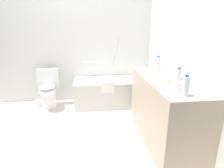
{
  "coord_description": "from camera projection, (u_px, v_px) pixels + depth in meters",
  "views": [
    {
      "loc": [
        0.38,
        -2.38,
        1.47
      ],
      "look_at": [
        0.67,
        0.12,
        0.67
      ],
      "focal_mm": 29.08,
      "sensor_mm": 36.0,
      "label": 1
    }
  ],
  "objects": [
    {
      "name": "toilet",
      "position": [
        48.0,
        90.0,
        3.37
      ],
      "size": [
        0.4,
        0.51,
        0.73
      ],
      "rotation": [
        0.0,
        0.0,
        -1.51
      ],
      "color": "white",
      "rests_on": "ground_plane"
    },
    {
      "name": "drinking_glass_0",
      "position": [
        177.0,
        86.0,
        1.84
      ],
      "size": [
        0.08,
        0.08,
        0.09
      ],
      "primitive_type": "cylinder",
      "color": "white",
      "rests_on": "vanity_counter"
    },
    {
      "name": "vanity_counter",
      "position": [
        164.0,
        110.0,
        2.38
      ],
      "size": [
        0.54,
        1.42,
        0.85
      ],
      "primitive_type": "cube",
      "color": "tan",
      "rests_on": "ground_plane"
    },
    {
      "name": "ground_plane",
      "position": [
        67.0,
        132.0,
        2.65
      ],
      "size": [
        4.16,
        4.16,
        0.0
      ],
      "primitive_type": "plane",
      "color": "beige"
    },
    {
      "name": "wall_back_tiled",
      "position": [
        70.0,
        36.0,
        3.52
      ],
      "size": [
        3.56,
        0.1,
        2.59
      ],
      "primitive_type": "cube",
      "color": "silver",
      "rests_on": "ground_plane"
    },
    {
      "name": "sink_basin",
      "position": [
        165.0,
        77.0,
        2.23
      ],
      "size": [
        0.3,
        0.3,
        0.05
      ],
      "primitive_type": "cylinder",
      "color": "white",
      "rests_on": "vanity_counter"
    },
    {
      "name": "bathtub",
      "position": [
        112.0,
        91.0,
        3.57
      ],
      "size": [
        1.46,
        0.65,
        1.26
      ],
      "color": "silver",
      "rests_on": "ground_plane"
    },
    {
      "name": "sink_faucet",
      "position": [
        179.0,
        76.0,
        2.24
      ],
      "size": [
        0.13,
        0.15,
        0.07
      ],
      "color": "#B0B0B5",
      "rests_on": "vanity_counter"
    },
    {
      "name": "toilet_paper_roll",
      "position": [
        38.0,
        103.0,
        3.48
      ],
      "size": [
        0.11,
        0.11,
        0.14
      ],
      "primitive_type": "cylinder",
      "color": "white",
      "rests_on": "ground_plane"
    },
    {
      "name": "water_bottle_1",
      "position": [
        158.0,
        64.0,
        2.58
      ],
      "size": [
        0.07,
        0.07,
        0.23
      ],
      "color": "silver",
      "rests_on": "vanity_counter"
    },
    {
      "name": "water_bottle_0",
      "position": [
        178.0,
        77.0,
        1.95
      ],
      "size": [
        0.06,
        0.06,
        0.21
      ],
      "color": "silver",
      "rests_on": "vanity_counter"
    },
    {
      "name": "water_bottle_2",
      "position": [
        186.0,
        86.0,
        1.68
      ],
      "size": [
        0.06,
        0.06,
        0.2
      ],
      "color": "silver",
      "rests_on": "vanity_counter"
    },
    {
      "name": "drinking_glass_1",
      "position": [
        155.0,
        71.0,
        2.45
      ],
      "size": [
        0.07,
        0.07,
        0.1
      ],
      "primitive_type": "cylinder",
      "color": "white",
      "rests_on": "vanity_counter"
    },
    {
      "name": "wall_right_mirror",
      "position": [
        183.0,
        40.0,
        2.44
      ],
      "size": [
        0.1,
        2.97,
        2.59
      ],
      "primitive_type": "cube",
      "color": "silver",
      "rests_on": "ground_plane"
    },
    {
      "name": "drinking_glass_2",
      "position": [
        153.0,
        65.0,
        2.79
      ],
      "size": [
        0.08,
        0.08,
        0.1
      ],
      "primitive_type": "cylinder",
      "color": "white",
      "rests_on": "vanity_counter"
    }
  ]
}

